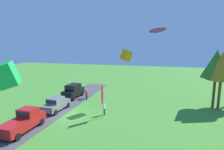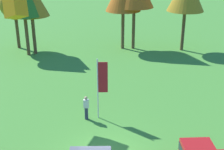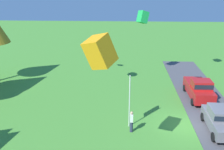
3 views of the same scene
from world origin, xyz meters
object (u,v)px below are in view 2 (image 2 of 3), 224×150
object	(u,v)px
flag_banner	(101,81)
kite_box_near_flag	(15,6)
person_on_lawn	(86,108)
tree_far_right	(14,4)

from	to	relation	value
flag_banner	kite_box_near_flag	xyz separation A→B (m)	(-5.51, 1.70, 4.69)
person_on_lawn	tree_far_right	world-z (taller)	tree_far_right
kite_box_near_flag	tree_far_right	bearing A→B (deg)	105.52
kite_box_near_flag	person_on_lawn	bearing A→B (deg)	-22.65
person_on_lawn	flag_banner	bearing A→B (deg)	9.28
flag_banner	person_on_lawn	bearing A→B (deg)	-170.72
tree_far_right	kite_box_near_flag	xyz separation A→B (m)	(4.15, -14.94, 2.28)
person_on_lawn	flag_banner	distance (m)	2.12
tree_far_right	flag_banner	distance (m)	19.39
tree_far_right	kite_box_near_flag	bearing A→B (deg)	-74.48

